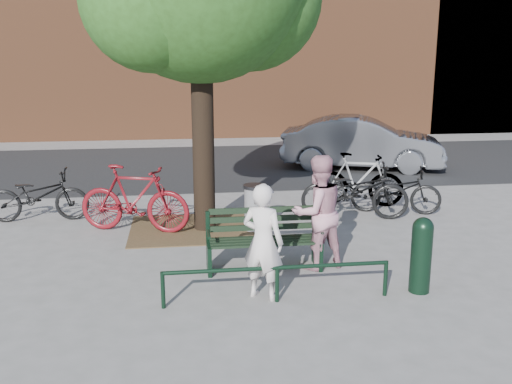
{
  "coord_description": "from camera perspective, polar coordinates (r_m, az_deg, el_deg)",
  "views": [
    {
      "loc": [
        -1.22,
        -8.17,
        3.23
      ],
      "look_at": [
        0.01,
        1.0,
        0.98
      ],
      "focal_mm": 40.0,
      "sensor_mm": 36.0,
      "label": 1
    }
  ],
  "objects": [
    {
      "name": "guard_railing",
      "position": [
        7.62,
        2.13,
        -8.12
      ],
      "size": [
        3.06,
        0.06,
        0.51
      ],
      "color": "black",
      "rests_on": "ground"
    },
    {
      "name": "parked_car",
      "position": [
        16.62,
        10.53,
        4.85
      ],
      "size": [
        4.8,
        2.88,
        1.5
      ],
      "primitive_type": "imported",
      "rotation": [
        0.0,
        0.0,
        1.26
      ],
      "color": "slate",
      "rests_on": "ground"
    },
    {
      "name": "road",
      "position": [
        17.02,
        -3.42,
        2.73
      ],
      "size": [
        40.0,
        7.0,
        0.01
      ],
      "primitive_type": "cube",
      "color": "black",
      "rests_on": "ground"
    },
    {
      "name": "person_right",
      "position": [
        8.72,
        6.18,
        -2.03
      ],
      "size": [
        1.02,
        0.89,
        1.76
      ],
      "primitive_type": "imported",
      "rotation": [
        0.0,
        0.0,
        3.44
      ],
      "color": "#BC8190",
      "rests_on": "ground"
    },
    {
      "name": "bicycle_b",
      "position": [
        10.72,
        -12.09,
        -0.66
      ],
      "size": [
        2.18,
        1.21,
        1.26
      ],
      "primitive_type": "imported",
      "rotation": [
        0.0,
        0.0,
        1.26
      ],
      "color": "#5D0D13",
      "rests_on": "ground"
    },
    {
      "name": "park_bench",
      "position": [
        8.78,
        0.72,
        -4.6
      ],
      "size": [
        1.74,
        0.54,
        0.97
      ],
      "color": "black",
      "rests_on": "ground"
    },
    {
      "name": "ground",
      "position": [
        8.87,
        0.78,
        -7.69
      ],
      "size": [
        90.0,
        90.0,
        0.0
      ],
      "primitive_type": "plane",
      "color": "gray",
      "rests_on": "ground"
    },
    {
      "name": "bicycle_e",
      "position": [
        12.12,
        13.8,
        0.17
      ],
      "size": [
        1.95,
        1.2,
        0.97
      ],
      "primitive_type": "imported",
      "rotation": [
        0.0,
        0.0,
        1.24
      ],
      "color": "black",
      "rests_on": "ground"
    },
    {
      "name": "bollard",
      "position": [
        8.19,
        16.21,
        -5.81
      ],
      "size": [
        0.29,
        0.29,
        1.07
      ],
      "color": "black",
      "rests_on": "ground"
    },
    {
      "name": "person_left",
      "position": [
        7.61,
        0.69,
        -4.99
      ],
      "size": [
        0.69,
        0.64,
        1.59
      ],
      "primitive_type": "imported",
      "rotation": [
        0.0,
        0.0,
        2.56
      ],
      "color": "beige",
      "rests_on": "ground"
    },
    {
      "name": "bicycle_d",
      "position": [
        12.54,
        10.2,
        1.25
      ],
      "size": [
        2.0,
        1.14,
        1.16
      ],
      "primitive_type": "imported",
      "rotation": [
        0.0,
        0.0,
        1.24
      ],
      "color": "gray",
      "rests_on": "ground"
    },
    {
      "name": "bicycle_c",
      "position": [
        11.53,
        9.86,
        0.08
      ],
      "size": [
        2.24,
        1.18,
        1.12
      ],
      "primitive_type": "imported",
      "rotation": [
        0.0,
        0.0,
        1.36
      ],
      "color": "black",
      "rests_on": "ground"
    },
    {
      "name": "dirt_pit",
      "position": [
        10.86,
        -6.17,
        -3.66
      ],
      "size": [
        2.4,
        2.0,
        0.02
      ],
      "primitive_type": "cube",
      "color": "brown",
      "rests_on": "ground"
    },
    {
      "name": "litter_bin",
      "position": [
        10.61,
        -0.13,
        -1.55
      ],
      "size": [
        0.43,
        0.43,
        0.87
      ],
      "color": "gray",
      "rests_on": "ground"
    },
    {
      "name": "bicycle_a",
      "position": [
        12.0,
        -20.97,
        -0.35
      ],
      "size": [
        1.95,
        0.69,
        1.02
      ],
      "primitive_type": "imported",
      "rotation": [
        0.0,
        0.0,
        1.58
      ],
      "color": "black",
      "rests_on": "ground"
    }
  ]
}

